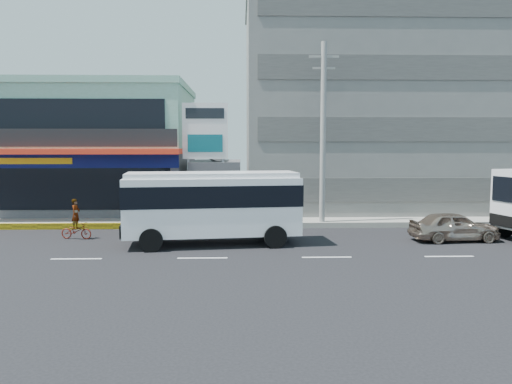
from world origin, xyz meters
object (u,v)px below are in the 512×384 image
concrete_building (363,109)px  minibus (212,202)px  utility_pole_near (323,133)px  shop_building (98,152)px  satellite_dish (216,160)px  motorcycle_rider (76,226)px  billboard (205,138)px  sedan (454,226)px

concrete_building → minibus: bearing=-128.6°
utility_pole_near → minibus: size_ratio=1.24×
concrete_building → utility_pole_near: (-4.00, -7.60, -1.85)m
concrete_building → utility_pole_near: 8.79m
shop_building → concrete_building: size_ratio=0.77×
concrete_building → satellite_dish: (-10.00, -4.00, -3.42)m
satellite_dish → motorcycle_rider: satellite_dish is taller
utility_pole_near → concrete_building: bearing=62.2°
billboard → utility_pole_near: size_ratio=0.69×
utility_pole_near → sedan: bearing=-36.7°
concrete_building → billboard: size_ratio=2.32×
sedan → shop_building: bearing=57.5°
shop_building → concrete_building: concrete_building is taller
concrete_building → motorcycle_rider: concrete_building is taller
minibus → satellite_dish: bearing=91.7°
utility_pole_near → sedan: (5.57, -4.15, -4.46)m
minibus → sedan: minibus is taller
sedan → satellite_dish: bearing=52.3°
utility_pole_near → minibus: bearing=-141.2°
billboard → minibus: (0.75, -6.43, -2.97)m
satellite_dish → sedan: (11.57, -7.75, -2.88)m
billboard → utility_pole_near: (6.50, -1.80, 0.22)m
motorcycle_rider → satellite_dish: bearing=46.6°
motorcycle_rider → utility_pole_near: bearing=14.2°
motorcycle_rider → minibus: bearing=-12.6°
concrete_building → satellite_dish: concrete_building is taller
shop_building → minibus: bearing=-53.6°
satellite_dish → billboard: size_ratio=0.22×
concrete_building → sedan: 13.42m
shop_building → minibus: 14.04m
sedan → minibus: bearing=88.5°
utility_pole_near → motorcycle_rider: utility_pole_near is taller
utility_pole_near → motorcycle_rider: 13.54m
minibus → motorcycle_rider: bearing=167.4°
minibus → sedan: bearing=2.4°
billboard → sedan: 14.11m
motorcycle_rider → shop_building: bearing=99.5°
concrete_building → utility_pole_near: size_ratio=1.60×
utility_pole_near → sedan: size_ratio=2.45×
billboard → sedan: size_ratio=1.69×
shop_building → concrete_building: (18.00, 1.05, 3.00)m
billboard → motorcycle_rider: size_ratio=3.55×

